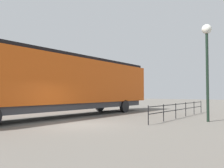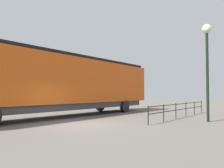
% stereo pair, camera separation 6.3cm
% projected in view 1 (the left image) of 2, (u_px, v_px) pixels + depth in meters
% --- Properties ---
extents(ground_plane, '(120.00, 120.00, 0.00)m').
position_uv_depth(ground_plane, '(79.00, 125.00, 12.76)').
color(ground_plane, '#666059').
extents(locomotive, '(3.10, 18.65, 4.43)m').
position_uv_depth(locomotive, '(69.00, 83.00, 17.68)').
color(locomotive, '#D15114').
rests_on(locomotive, ground_plane).
extents(lamp_post, '(0.57, 0.57, 5.84)m').
position_uv_depth(lamp_post, '(207.00, 49.00, 14.27)').
color(lamp_post, black).
rests_on(lamp_post, ground_plane).
extents(platform_fence, '(0.05, 9.96, 1.03)m').
position_uv_depth(platform_fence, '(181.00, 108.00, 16.67)').
color(platform_fence, black).
rests_on(platform_fence, ground_plane).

